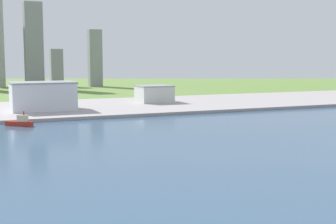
% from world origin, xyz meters
% --- Properties ---
extents(ground_plane, '(2400.00, 2400.00, 0.00)m').
position_xyz_m(ground_plane, '(0.00, 300.00, 0.00)').
color(ground_plane, olive).
extents(water_bay, '(840.00, 360.00, 0.15)m').
position_xyz_m(water_bay, '(0.00, 240.00, 0.07)').
color(water_bay, '#385675').
rests_on(water_bay, ground).
extents(industrial_pier, '(840.00, 140.00, 2.50)m').
position_xyz_m(industrial_pier, '(0.00, 490.00, 1.25)').
color(industrial_pier, '#A19A9A').
rests_on(industrial_pier, ground).
extents(tugboat_small, '(16.90, 14.05, 9.48)m').
position_xyz_m(tugboat_small, '(-21.70, 406.72, 2.73)').
color(tugboat_small, '#B22D1E').
rests_on(tugboat_small, water_bay).
extents(warehouse_main, '(49.65, 34.37, 22.35)m').
position_xyz_m(warehouse_main, '(2.73, 475.16, 13.70)').
color(warehouse_main, silver).
rests_on(warehouse_main, industrial_pier).
extents(warehouse_annex, '(30.98, 28.01, 15.74)m').
position_xyz_m(warehouse_annex, '(108.50, 502.27, 10.39)').
color(warehouse_annex, silver).
rests_on(warehouse_annex, industrial_pier).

